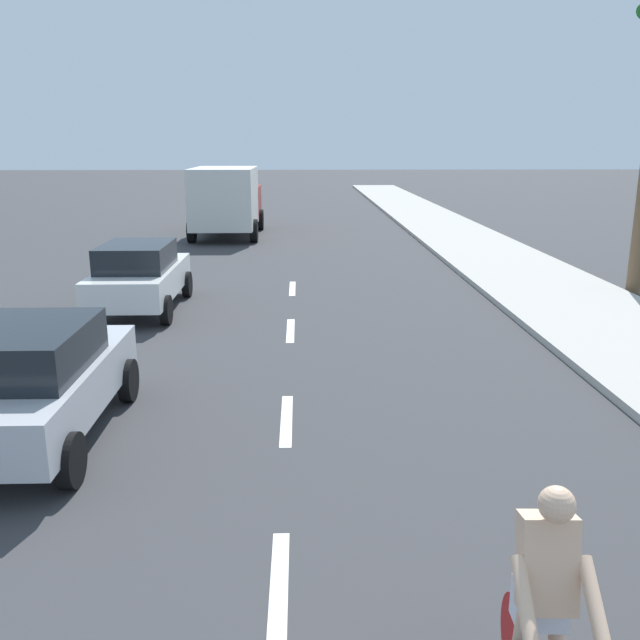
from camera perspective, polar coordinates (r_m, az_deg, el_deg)
name	(u,v)px	position (r m, az deg, el deg)	size (l,w,h in m)	color
ground_plane	(293,286)	(18.34, -2.34, 2.93)	(160.00, 160.00, 0.00)	#38383A
sidewalk_strip	(513,268)	(21.29, 16.01, 4.22)	(3.60, 80.00, 0.14)	#B2ADA3
lane_stripe_2	(279,592)	(6.29, -3.50, -21.95)	(0.16, 1.80, 0.01)	white
lane_stripe_3	(287,420)	(9.55, -2.85, -8.40)	(0.16, 1.80, 0.01)	white
lane_stripe_4	(291,330)	(13.94, -2.51, -0.88)	(0.16, 1.80, 0.01)	white
lane_stripe_5	(292,288)	(17.96, -2.35, 2.69)	(0.16, 1.80, 0.01)	white
cyclist	(539,638)	(4.75, 17.99, -24.18)	(0.62, 1.71, 1.82)	black
parked_car_silver	(35,379)	(9.37, -22.94, -4.64)	(1.80, 3.86, 1.57)	#B7BABF
parked_car_white	(139,275)	(15.97, -15.02, 3.71)	(1.86, 3.96, 1.57)	white
delivery_truck	(227,199)	(28.22, -7.87, 10.05)	(2.71, 6.25, 2.80)	maroon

